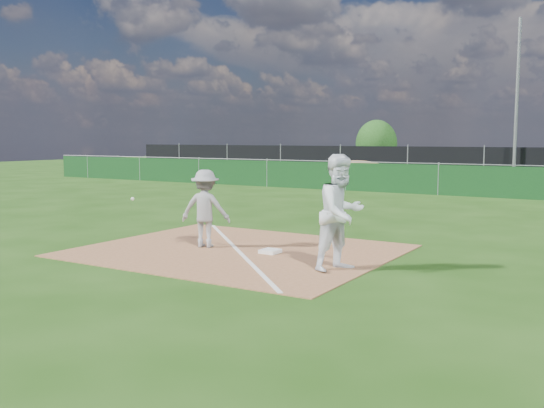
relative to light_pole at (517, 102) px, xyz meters
The scene contains 14 objects.
ground 13.40m from the light_pole, 96.74° to the right, with size 90.00×90.00×0.00m, color #1C430E.
infield_dirt 22.11m from the light_pole, 93.95° to the right, with size 6.00×5.00×0.02m, color #8F5C39.
foul_line 22.11m from the light_pole, 93.95° to the right, with size 0.08×7.00×0.01m, color white.
green_fence 8.55m from the light_pole, 101.02° to the right, with size 44.00×0.05×1.20m, color #0F3715.
dirt_mound 8.46m from the light_pole, 147.13° to the right, with size 3.38×2.60×1.17m, color olive.
black_fence 3.46m from the light_pole, 168.69° to the left, with size 46.00×0.04×1.80m, color black.
parking_lot 6.80m from the light_pole, 105.80° to the left, with size 46.00×9.00×0.01m, color black.
light_pole is the anchor object (origin of this frame).
first_base 21.99m from the light_pole, 92.04° to the right, with size 0.34×0.34×0.07m, color white.
play_at_first 22.09m from the light_pole, 95.95° to the right, with size 2.62×0.90×1.60m.
runner 22.48m from the light_pole, 87.34° to the right, with size 0.97×0.76×1.99m, color white.
car_left 9.10m from the light_pole, 148.21° to the left, with size 1.76×4.38×1.49m, color #9FA1A7.
car_mid 7.24m from the light_pole, 123.48° to the left, with size 1.66×4.77×1.57m, color black.
tree_left 15.48m from the light_pole, 137.54° to the left, with size 3.01×3.01×3.57m.
Camera 1 is at (6.85, -8.88, 2.27)m, focal length 40.00 mm.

